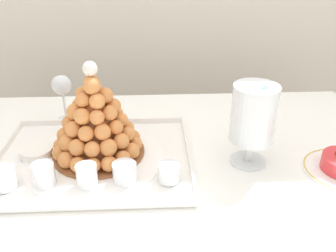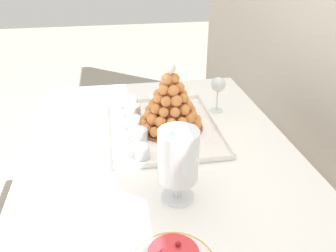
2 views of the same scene
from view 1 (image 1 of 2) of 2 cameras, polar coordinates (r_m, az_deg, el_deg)
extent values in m
cylinder|color=brown|center=(1.69, -23.95, -10.05)|extent=(0.04, 0.04, 0.78)
cylinder|color=brown|center=(1.71, 20.81, -8.95)|extent=(0.04, 0.04, 0.78)
cube|color=brown|center=(1.00, -1.04, -7.09)|extent=(1.40, 0.95, 0.02)
cube|color=white|center=(1.00, -1.05, -6.55)|extent=(1.46, 1.01, 0.00)
cube|color=white|center=(1.50, -1.63, -0.12)|extent=(1.46, 0.01, 0.28)
cube|color=white|center=(1.04, -11.72, -5.29)|extent=(0.54, 0.43, 0.01)
cube|color=white|center=(0.86, -13.70, -12.42)|extent=(0.54, 0.01, 0.02)
cube|color=white|center=(1.21, -10.45, 0.72)|extent=(0.54, 0.01, 0.02)
cube|color=white|center=(1.02, 3.36, -4.42)|extent=(0.01, 0.43, 0.02)
cylinder|color=white|center=(1.03, -11.74, -5.10)|extent=(0.39, 0.39, 0.00)
cylinder|color=brown|center=(1.05, -11.04, -4.13)|extent=(0.26, 0.26, 0.01)
cone|color=#BE6D38|center=(0.99, -11.65, 1.52)|extent=(0.18, 0.18, 0.22)
sphere|color=#E18A47|center=(1.03, -5.30, -2.86)|extent=(0.04, 0.04, 0.04)
sphere|color=#DE8644|center=(1.06, -5.67, -1.75)|extent=(0.04, 0.04, 0.04)
sphere|color=#E38C48|center=(1.09, -6.81, -0.73)|extent=(0.04, 0.04, 0.04)
sphere|color=#DE8644|center=(1.12, -8.50, -0.25)|extent=(0.04, 0.04, 0.04)
sphere|color=#E18A47|center=(1.13, -10.51, -0.15)|extent=(0.05, 0.05, 0.05)
sphere|color=#E28B47|center=(1.13, -12.61, -0.32)|extent=(0.04, 0.04, 0.04)
sphere|color=#E08846|center=(1.12, -14.50, -1.03)|extent=(0.04, 0.04, 0.04)
sphere|color=#DD8543|center=(1.09, -16.02, -1.80)|extent=(0.04, 0.04, 0.04)
sphere|color=#E18946|center=(1.06, -16.86, -2.99)|extent=(0.04, 0.04, 0.04)
sphere|color=#E18A47|center=(1.02, -16.90, -4.17)|extent=(0.05, 0.05, 0.05)
sphere|color=#E28B47|center=(0.99, -16.02, -5.26)|extent=(0.05, 0.05, 0.05)
sphere|color=#E18A47|center=(0.96, -14.28, -6.05)|extent=(0.04, 0.04, 0.04)
sphere|color=#E28B48|center=(0.95, -11.97, -6.21)|extent=(0.04, 0.04, 0.04)
sphere|color=#E38C48|center=(0.95, -9.46, -6.02)|extent=(0.04, 0.04, 0.04)
sphere|color=#DF8846|center=(0.97, -7.30, -5.16)|extent=(0.04, 0.04, 0.04)
sphere|color=#E38D49|center=(0.99, -5.85, -3.99)|extent=(0.05, 0.05, 0.05)
sphere|color=#DE8644|center=(1.04, -6.64, -0.28)|extent=(0.04, 0.04, 0.04)
sphere|color=#DE8644|center=(1.07, -7.80, 0.73)|extent=(0.04, 0.04, 0.04)
sphere|color=#E18A47|center=(1.09, -9.65, 0.99)|extent=(0.04, 0.04, 0.04)
sphere|color=#E18A47|center=(1.10, -11.83, 0.99)|extent=(0.05, 0.05, 0.05)
sphere|color=#DF8845|center=(1.09, -13.92, 0.57)|extent=(0.05, 0.05, 0.05)
sphere|color=#DD8543|center=(1.06, -15.49, -0.45)|extent=(0.04, 0.04, 0.04)
sphere|color=#E38C48|center=(1.03, -16.25, -1.44)|extent=(0.05, 0.05, 0.05)
sphere|color=#E48D49|center=(0.99, -15.89, -2.60)|extent=(0.05, 0.05, 0.05)
sphere|color=#E08846|center=(0.96, -14.42, -3.34)|extent=(0.04, 0.04, 0.04)
sphere|color=#DE8745|center=(0.94, -12.11, -3.66)|extent=(0.04, 0.04, 0.04)
sphere|color=#DF8745|center=(0.95, -9.57, -3.42)|extent=(0.05, 0.05, 0.05)
sphere|color=#E18A47|center=(0.97, -7.55, -2.42)|extent=(0.04, 0.04, 0.04)
sphere|color=#E18946|center=(1.00, -6.52, -1.27)|extent=(0.04, 0.04, 0.04)
sphere|color=#E38C49|center=(1.03, -8.34, 1.98)|extent=(0.04, 0.04, 0.04)
sphere|color=#E48D49|center=(1.06, -10.20, 2.45)|extent=(0.04, 0.04, 0.04)
sphere|color=#E08946|center=(1.06, -12.51, 2.27)|extent=(0.04, 0.04, 0.04)
sphere|color=#E08946|center=(1.04, -14.50, 1.57)|extent=(0.05, 0.05, 0.05)
sphere|color=#E08846|center=(1.01, -15.48, 0.46)|extent=(0.05, 0.05, 0.05)
sphere|color=#E08946|center=(0.97, -15.00, -0.52)|extent=(0.04, 0.04, 0.04)
sphere|color=#DD8543|center=(0.95, -13.08, -1.21)|extent=(0.04, 0.04, 0.04)
sphere|color=#DE8644|center=(0.94, -10.50, -1.01)|extent=(0.04, 0.04, 0.04)
sphere|color=#DD8544|center=(0.96, -8.37, -0.20)|extent=(0.04, 0.04, 0.04)
sphere|color=#E18A47|center=(1.00, -7.60, 1.02)|extent=(0.04, 0.04, 0.04)
sphere|color=#DF8845|center=(1.02, -10.03, 3.79)|extent=(0.04, 0.04, 0.04)
sphere|color=#E38C49|center=(1.03, -12.15, 3.90)|extent=(0.04, 0.04, 0.04)
sphere|color=#DE8745|center=(1.02, -14.06, 3.28)|extent=(0.04, 0.04, 0.04)
sphere|color=#E18946|center=(0.98, -14.71, 2.20)|extent=(0.05, 0.05, 0.05)
sphere|color=#E28A47|center=(0.95, -13.64, 1.50)|extent=(0.04, 0.04, 0.04)
sphere|color=#DE8745|center=(0.94, -11.36, 1.37)|extent=(0.04, 0.04, 0.04)
sphere|color=#DE8644|center=(0.96, -9.34, 2.08)|extent=(0.04, 0.04, 0.04)
sphere|color=#E08946|center=(0.99, -8.85, 3.16)|extent=(0.05, 0.05, 0.05)
sphere|color=#DD8543|center=(1.00, -11.42, 5.45)|extent=(0.04, 0.04, 0.04)
sphere|color=#DD8443|center=(0.99, -13.54, 5.04)|extent=(0.04, 0.04, 0.04)
sphere|color=#DD8544|center=(0.95, -13.57, 4.09)|extent=(0.04, 0.04, 0.04)
sphere|color=#E48D49|center=(0.94, -11.34, 3.91)|extent=(0.04, 0.04, 0.04)
sphere|color=#DF8745|center=(0.97, -10.04, 4.86)|extent=(0.04, 0.04, 0.04)
sphere|color=#DE8644|center=(0.97, -12.23, 6.92)|extent=(0.04, 0.04, 0.04)
sphere|color=#E28B47|center=(0.94, -12.16, 6.34)|extent=(0.05, 0.05, 0.05)
sphere|color=white|center=(0.94, -12.45, 9.01)|extent=(0.04, 0.04, 0.04)
cylinder|color=silver|center=(0.98, -24.97, -7.54)|extent=(0.06, 0.06, 0.05)
cylinder|color=gold|center=(0.99, -24.79, -8.27)|extent=(0.06, 0.06, 0.02)
cylinder|color=#EAC166|center=(0.98, -25.02, -7.33)|extent=(0.06, 0.06, 0.02)
sphere|color=brown|center=(0.98, -24.99, -6.49)|extent=(0.02, 0.02, 0.02)
cylinder|color=silver|center=(0.95, -19.33, -7.29)|extent=(0.05, 0.05, 0.06)
cylinder|color=gold|center=(0.96, -19.18, -8.10)|extent=(0.05, 0.05, 0.02)
cylinder|color=#EAC166|center=(0.95, -19.38, -7.06)|extent=(0.05, 0.05, 0.02)
sphere|color=brown|center=(0.94, -20.09, -6.67)|extent=(0.02, 0.02, 0.02)
cylinder|color=silver|center=(0.92, -12.93, -7.76)|extent=(0.05, 0.05, 0.06)
cylinder|color=#F4EAC6|center=(0.93, -12.82, -8.58)|extent=(0.05, 0.05, 0.02)
cylinder|color=white|center=(0.91, -12.96, -7.52)|extent=(0.05, 0.05, 0.02)
sphere|color=brown|center=(0.91, -13.32, -6.97)|extent=(0.01, 0.01, 0.01)
cylinder|color=silver|center=(0.92, -7.00, -7.41)|extent=(0.06, 0.06, 0.05)
cylinder|color=#F4EAC6|center=(0.93, -6.95, -8.13)|extent=(0.06, 0.06, 0.02)
cylinder|color=white|center=(0.92, -7.02, -7.21)|extent=(0.06, 0.06, 0.02)
sphere|color=brown|center=(0.91, -7.09, -6.67)|extent=(0.02, 0.02, 0.02)
cylinder|color=silver|center=(0.91, 0.16, -7.49)|extent=(0.06, 0.06, 0.05)
cylinder|color=gold|center=(0.92, 0.16, -8.15)|extent=(0.05, 0.05, 0.02)
cylinder|color=#EAC166|center=(0.91, 0.16, -7.30)|extent=(0.05, 0.05, 0.01)
sphere|color=brown|center=(0.91, 0.28, -6.61)|extent=(0.02, 0.02, 0.02)
cylinder|color=white|center=(1.09, -20.39, -3.89)|extent=(0.09, 0.09, 0.02)
cylinder|color=#F2CC59|center=(1.08, -20.47, -3.50)|extent=(0.08, 0.08, 0.00)
cylinder|color=white|center=(1.03, 12.70, -5.48)|extent=(0.10, 0.10, 0.01)
cylinder|color=white|center=(1.01, 12.91, -3.76)|extent=(0.02, 0.02, 0.07)
cylinder|color=white|center=(0.96, 13.62, 1.94)|extent=(0.12, 0.12, 0.16)
cylinder|color=#72B2E0|center=(1.00, 14.25, -1.12)|extent=(0.05, 0.04, 0.04)
cylinder|color=brown|center=(1.00, 11.68, -0.71)|extent=(0.05, 0.05, 0.04)
cylinder|color=#E54C47|center=(0.97, 13.15, -1.89)|extent=(0.05, 0.05, 0.05)
cylinder|color=pink|center=(0.99, 14.05, 0.12)|extent=(0.05, 0.05, 0.04)
cylinder|color=#F9A54C|center=(1.00, 12.00, 0.37)|extent=(0.05, 0.04, 0.04)
cylinder|color=#D199D8|center=(0.97, 12.13, -0.50)|extent=(0.05, 0.05, 0.04)
cylinder|color=#D199D8|center=(0.97, 13.80, -0.60)|extent=(0.04, 0.04, 0.03)
cylinder|color=#72B2E0|center=(0.99, 14.06, 1.41)|extent=(0.05, 0.05, 0.05)
cylinder|color=yellow|center=(0.97, 12.71, 0.78)|extent=(0.06, 0.04, 0.06)
cylinder|color=brown|center=(0.96, 14.41, 0.36)|extent=(0.05, 0.05, 0.05)
cylinder|color=pink|center=(0.97, 13.17, 2.18)|extent=(0.05, 0.04, 0.04)
cylinder|color=#E54C47|center=(0.95, 13.32, 1.57)|extent=(0.05, 0.04, 0.05)
cylinder|color=#D199D8|center=(0.96, 14.71, 1.86)|extent=(0.05, 0.05, 0.03)
cylinder|color=#E54C47|center=(0.96, 12.11, 3.40)|extent=(0.06, 0.05, 0.05)
cylinder|color=#F9A54C|center=(0.95, 13.34, 2.91)|extent=(0.05, 0.05, 0.04)
cylinder|color=#D199D8|center=(0.95, 15.31, 2.74)|extent=(0.06, 0.04, 0.06)
cylinder|color=#72B2E0|center=(0.97, 14.18, 3.44)|extent=(0.05, 0.04, 0.04)
cylinder|color=brown|center=(0.95, 13.07, 4.34)|extent=(0.05, 0.04, 0.05)
cylinder|color=brown|center=(0.92, 13.83, 3.61)|extent=(0.04, 0.04, 0.04)
cylinder|color=#72B2E0|center=(0.94, 15.16, 4.00)|extent=(0.05, 0.05, 0.03)
cylinder|color=yellow|center=(0.96, 13.80, 4.70)|extent=(0.05, 0.05, 0.04)
cylinder|color=yellow|center=(0.93, 13.05, 5.30)|extent=(0.05, 0.05, 0.04)
cylinder|color=#72B2E0|center=(0.93, 14.81, 5.15)|extent=(0.06, 0.05, 0.06)
cylinder|color=yellow|center=(0.95, 13.71, 5.65)|extent=(0.05, 0.05, 0.03)
cylinder|color=silver|center=(1.29, -16.01, 1.11)|extent=(0.06, 0.06, 0.00)
cylinder|color=silver|center=(1.27, -16.30, 3.13)|extent=(0.01, 0.01, 0.10)
sphere|color=silver|center=(1.24, -16.78, 6.37)|extent=(0.07, 0.07, 0.07)
cylinder|color=#EAE08C|center=(1.24, -16.74, 6.14)|extent=(0.05, 0.05, 0.04)
camera|label=2|loc=(1.28, 61.99, 20.78)|focal=37.39mm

